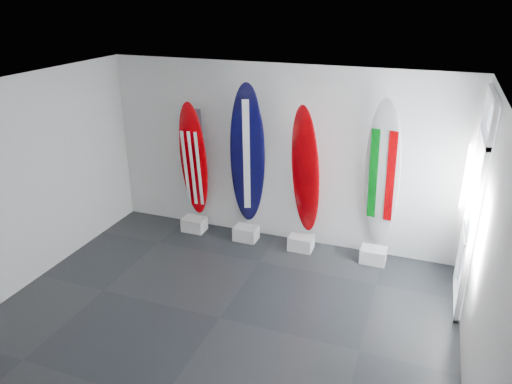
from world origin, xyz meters
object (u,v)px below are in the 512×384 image
at_px(surfboard_swiss, 305,172).
at_px(surfboard_italy, 382,176).
at_px(surfboard_navy, 248,157).
at_px(surfboard_usa, 194,161).

distance_m(surfboard_swiss, surfboard_italy, 1.20).
bearing_deg(surfboard_navy, surfboard_italy, -17.10).
bearing_deg(surfboard_swiss, surfboard_navy, -164.14).
bearing_deg(surfboard_italy, surfboard_swiss, -170.17).
distance_m(surfboard_navy, surfboard_swiss, 1.00).
distance_m(surfboard_usa, surfboard_swiss, 2.00).
bearing_deg(surfboard_usa, surfboard_navy, -5.04).
bearing_deg(surfboard_usa, surfboard_italy, -5.04).
xyz_separation_m(surfboard_navy, surfboard_swiss, (0.99, 0.00, -0.14)).
relative_size(surfboard_usa, surfboard_navy, 0.85).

